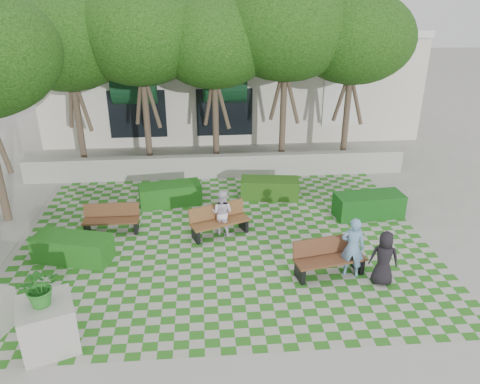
{
  "coord_description": "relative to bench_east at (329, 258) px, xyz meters",
  "views": [
    {
      "loc": [
        -0.56,
        -11.19,
        7.1
      ],
      "look_at": [
        0.5,
        1.5,
        1.4
      ],
      "focal_mm": 35.0,
      "sensor_mm": 36.0,
      "label": 1
    }
  ],
  "objects": [
    {
      "name": "hedge_midright",
      "position": [
        -0.87,
        4.94,
        -0.12
      ],
      "size": [
        2.14,
        1.08,
        0.72
      ],
      "primitive_type": "cube",
      "rotation": [
        0.0,
        0.0,
        -0.13
      ],
      "color": "#204913",
      "rests_on": "ground"
    },
    {
      "name": "hedge_west",
      "position": [
        -6.91,
        1.25,
        -0.11
      ],
      "size": [
        2.26,
        1.37,
        0.74
      ],
      "primitive_type": "cube",
      "rotation": [
        0.0,
        0.0,
        -0.27
      ],
      "color": "#185316",
      "rests_on": "ground"
    },
    {
      "name": "planter_front",
      "position": [
        -6.57,
        -2.2,
        0.32
      ],
      "size": [
        1.41,
        1.41,
        1.96
      ],
      "rotation": [
        0.0,
        0.0,
        0.35
      ],
      "color": "#9E9B93",
      "rests_on": "ground"
    },
    {
      "name": "bench_west",
      "position": [
        -6.11,
        2.83,
        -0.05
      ],
      "size": [
        1.7,
        0.57,
        0.89
      ],
      "rotation": [
        0.0,
        0.0,
        -0.01
      ],
      "color": "#52311C",
      "rests_on": "ground"
    },
    {
      "name": "hedge_east",
      "position": [
        2.19,
        3.22,
        -0.09
      ],
      "size": [
        2.3,
        1.1,
        0.78
      ],
      "primitive_type": "cube",
      "rotation": [
        0.0,
        0.0,
        0.1
      ],
      "color": "#124616",
      "rests_on": "ground"
    },
    {
      "name": "ground",
      "position": [
        -2.65,
        0.89,
        -0.48
      ],
      "size": [
        90.0,
        90.0,
        0.0
      ],
      "primitive_type": "plane",
      "color": "gray",
      "rests_on": "ground"
    },
    {
      "name": "person_white",
      "position": [
        -2.7,
        2.43,
        0.24
      ],
      "size": [
        0.85,
        0.77,
        1.43
      ],
      "primitive_type": "imported",
      "rotation": [
        0.0,
        0.0,
        2.73
      ],
      "color": "silver",
      "rests_on": "ground"
    },
    {
      "name": "lawn",
      "position": [
        -2.65,
        1.89,
        -0.47
      ],
      "size": [
        12.0,
        12.0,
        0.0
      ],
      "primitive_type": "plane",
      "color": "#2B721E",
      "rests_on": "ground"
    },
    {
      "name": "bench_east",
      "position": [
        0.0,
        0.0,
        0.0
      ],
      "size": [
        1.98,
        0.98,
        0.99
      ],
      "rotation": [
        0.0,
        0.0,
        0.19
      ],
      "color": "#522F1C",
      "rests_on": "ground"
    },
    {
      "name": "retaining_wall",
      "position": [
        -2.65,
        7.09,
        -0.03
      ],
      "size": [
        15.0,
        0.36,
        0.9
      ],
      "primitive_type": "cube",
      "color": "#9E9B93",
      "rests_on": "ground"
    },
    {
      "name": "person_blue",
      "position": [
        0.58,
        -0.11,
        0.36
      ],
      "size": [
        0.71,
        0.57,
        1.68
      ],
      "primitive_type": "imported",
      "rotation": [
        0.0,
        0.0,
        2.83
      ],
      "color": "#6791BC",
      "rests_on": "ground"
    },
    {
      "name": "tree_row",
      "position": [
        -4.51,
        6.84,
        4.7
      ],
      "size": [
        17.7,
        13.4,
        7.41
      ],
      "color": "#47382B",
      "rests_on": "ground"
    },
    {
      "name": "person_dark",
      "position": [
        1.26,
        -0.53,
        0.26
      ],
      "size": [
        0.82,
        0.64,
        1.47
      ],
      "primitive_type": "imported",
      "rotation": [
        0.0,
        0.0,
        2.87
      ],
      "color": "black",
      "rests_on": "ground"
    },
    {
      "name": "hedge_midleft",
      "position": [
        -4.4,
        4.71,
        -0.11
      ],
      "size": [
        2.23,
        1.22,
        0.74
      ],
      "primitive_type": "cube",
      "rotation": [
        0.0,
        0.0,
        0.19
      ],
      "color": "#184F15",
      "rests_on": "ground"
    },
    {
      "name": "bench_mid",
      "position": [
        -2.8,
        2.38,
        -0.02
      ],
      "size": [
        1.89,
        1.21,
        0.95
      ],
      "rotation": [
        0.0,
        0.0,
        0.37
      ],
      "color": "brown",
      "rests_on": "ground"
    },
    {
      "name": "building",
      "position": [
        -1.72,
        14.97,
        2.04
      ],
      "size": [
        18.0,
        8.92,
        5.15
      ],
      "color": "beige",
      "rests_on": "ground"
    }
  ]
}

